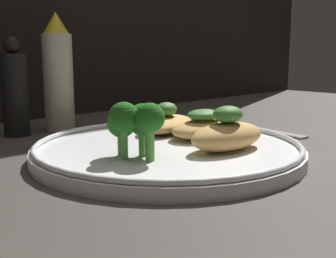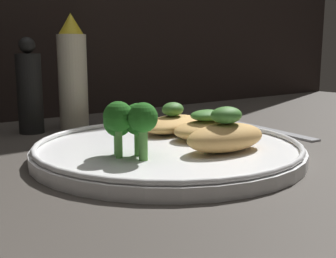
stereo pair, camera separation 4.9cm
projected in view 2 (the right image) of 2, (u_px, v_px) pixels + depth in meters
ground_plane at (168, 161)px, 49.86cm from camera, size 180.00×180.00×1.00cm
plate at (168, 149)px, 49.59cm from camera, size 31.59×31.59×2.00cm
grilled_meat_front at (226, 135)px, 46.40cm from camera, size 10.44×5.65×5.01cm
grilled_meat_middle at (210, 128)px, 52.69cm from camera, size 9.76×6.86×3.74cm
grilled_meat_back at (173, 122)px, 57.87cm from camera, size 12.81×9.88×4.11cm
broccoli_bunch at (130, 120)px, 43.63cm from camera, size 5.53×6.88×5.94cm
sauce_bottle at (73, 74)px, 67.58cm from camera, size 4.63×4.63×18.30cm
pepper_grinder at (30, 90)px, 63.60cm from camera, size 3.75×3.75×14.47cm
fork at (266, 129)px, 66.48cm from camera, size 4.35×19.81×0.60cm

